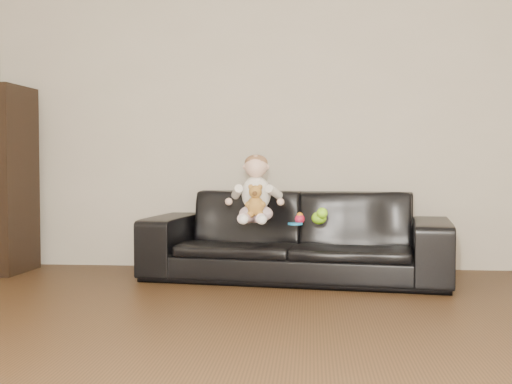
# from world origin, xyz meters

# --- Properties ---
(floor) EXTENTS (5.50, 5.50, 0.00)m
(floor) POSITION_xyz_m (0.00, 0.00, 0.00)
(floor) COLOR #3E2816
(floor) RESTS_ON ground
(wall_back) EXTENTS (5.00, 0.00, 5.00)m
(wall_back) POSITION_xyz_m (0.00, 2.75, 1.30)
(wall_back) COLOR #B4AB97
(wall_back) RESTS_ON ground
(sofa) EXTENTS (2.27, 1.14, 0.64)m
(sofa) POSITION_xyz_m (-0.03, 2.25, 0.32)
(sofa) COLOR black
(sofa) RESTS_ON floor
(cabinet) EXTENTS (0.39, 0.51, 1.44)m
(cabinet) POSITION_xyz_m (-2.30, 2.35, 0.72)
(cabinet) COLOR black
(cabinet) RESTS_ON floor
(shelf_item) EXTENTS (0.19, 0.26, 0.28)m
(shelf_item) POSITION_xyz_m (-2.28, 2.35, 1.04)
(shelf_item) COLOR silver
(shelf_item) RESTS_ON cabinet
(baby) EXTENTS (0.34, 0.41, 0.49)m
(baby) POSITION_xyz_m (-0.31, 2.13, 0.63)
(baby) COLOR #F4CED4
(baby) RESTS_ON sofa
(teddy_bear) EXTENTS (0.12, 0.12, 0.22)m
(teddy_bear) POSITION_xyz_m (-0.30, 1.98, 0.58)
(teddy_bear) COLOR #A4732F
(teddy_bear) RESTS_ON sofa
(toy_green) EXTENTS (0.15, 0.16, 0.09)m
(toy_green) POSITION_xyz_m (0.13, 2.05, 0.46)
(toy_green) COLOR #8AEB1B
(toy_green) RESTS_ON sofa
(toy_rattle) EXTENTS (0.09, 0.09, 0.07)m
(toy_rattle) POSITION_xyz_m (0.00, 2.07, 0.45)
(toy_rattle) COLOR red
(toy_rattle) RESTS_ON sofa
(toy_blue_disc) EXTENTS (0.11, 0.11, 0.01)m
(toy_blue_disc) POSITION_xyz_m (-0.03, 2.01, 0.43)
(toy_blue_disc) COLOR #1878C0
(toy_blue_disc) RESTS_ON sofa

